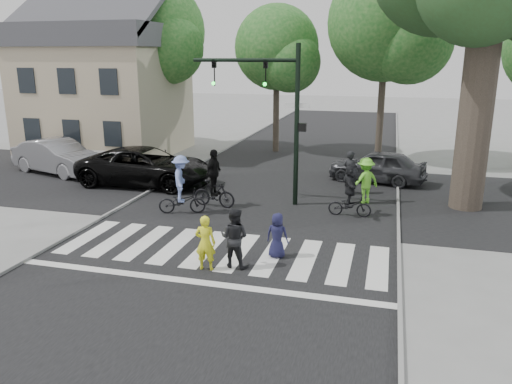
% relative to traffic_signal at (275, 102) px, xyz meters
% --- Properties ---
extents(ground, '(120.00, 120.00, 0.00)m').
position_rel_traffic_signal_xyz_m(ground, '(-0.35, -6.20, -3.90)').
color(ground, gray).
rests_on(ground, ground).
extents(road_stem, '(10.00, 70.00, 0.01)m').
position_rel_traffic_signal_xyz_m(road_stem, '(-0.35, -1.20, -3.90)').
color(road_stem, black).
rests_on(road_stem, ground).
extents(road_cross, '(70.00, 10.00, 0.01)m').
position_rel_traffic_signal_xyz_m(road_cross, '(-0.35, 1.80, -3.89)').
color(road_cross, black).
rests_on(road_cross, ground).
extents(curb_left, '(0.10, 70.00, 0.10)m').
position_rel_traffic_signal_xyz_m(curb_left, '(-5.40, -1.20, -3.85)').
color(curb_left, gray).
rests_on(curb_left, ground).
extents(curb_right, '(0.10, 70.00, 0.10)m').
position_rel_traffic_signal_xyz_m(curb_right, '(4.70, -1.20, -3.85)').
color(curb_right, gray).
rests_on(curb_right, ground).
extents(crosswalk, '(10.00, 3.85, 0.01)m').
position_rel_traffic_signal_xyz_m(crosswalk, '(-0.35, -5.54, -3.89)').
color(crosswalk, silver).
rests_on(crosswalk, ground).
extents(traffic_signal, '(4.45, 0.29, 6.00)m').
position_rel_traffic_signal_xyz_m(traffic_signal, '(0.00, 0.00, 0.00)').
color(traffic_signal, black).
rests_on(traffic_signal, ground).
extents(bg_tree_0, '(5.46, 5.20, 8.97)m').
position_rel_traffic_signal_xyz_m(bg_tree_0, '(-14.09, 9.80, 2.24)').
color(bg_tree_0, brown).
rests_on(bg_tree_0, ground).
extents(bg_tree_1, '(6.09, 5.80, 9.80)m').
position_rel_traffic_signal_xyz_m(bg_tree_1, '(-9.06, 9.28, 2.75)').
color(bg_tree_1, brown).
rests_on(bg_tree_1, ground).
extents(bg_tree_2, '(5.04, 4.80, 8.40)m').
position_rel_traffic_signal_xyz_m(bg_tree_2, '(-2.11, 10.42, 1.88)').
color(bg_tree_2, brown).
rests_on(bg_tree_2, ground).
extents(bg_tree_3, '(6.30, 6.00, 10.20)m').
position_rel_traffic_signal_xyz_m(bg_tree_3, '(3.95, 9.07, 3.04)').
color(bg_tree_3, brown).
rests_on(bg_tree_3, ground).
extents(house, '(8.40, 8.10, 8.82)m').
position_rel_traffic_signal_xyz_m(house, '(-11.85, 7.78, -0.10)').
color(house, '#B1A88C').
rests_on(house, ground).
extents(pedestrian_woman, '(0.59, 0.42, 1.52)m').
position_rel_traffic_signal_xyz_m(pedestrian_woman, '(-0.33, -6.59, -3.14)').
color(pedestrian_woman, '#F5F825').
rests_on(pedestrian_woman, ground).
extents(pedestrian_child, '(0.67, 0.47, 1.31)m').
position_rel_traffic_signal_xyz_m(pedestrian_child, '(1.32, -5.25, -3.25)').
color(pedestrian_child, '#1A1B3D').
rests_on(pedestrian_child, ground).
extents(pedestrian_adult, '(0.88, 0.72, 1.67)m').
position_rel_traffic_signal_xyz_m(pedestrian_adult, '(0.35, -6.20, -3.07)').
color(pedestrian_adult, black).
rests_on(pedestrian_adult, ground).
extents(cyclist_left, '(1.79, 1.24, 2.14)m').
position_rel_traffic_signal_xyz_m(cyclist_left, '(-2.92, -2.15, -2.97)').
color(cyclist_left, black).
rests_on(cyclist_left, ground).
extents(cyclist_mid, '(1.74, 1.07, 2.21)m').
position_rel_traffic_signal_xyz_m(cyclist_mid, '(-2.07, -1.07, -2.99)').
color(cyclist_mid, black).
rests_on(cyclist_mid, ground).
extents(cyclist_right, '(1.53, 1.43, 1.93)m').
position_rel_traffic_signal_xyz_m(cyclist_right, '(3.00, -0.91, -3.04)').
color(cyclist_right, black).
rests_on(cyclist_right, ground).
extents(car_suv, '(6.01, 2.83, 1.66)m').
position_rel_traffic_signal_xyz_m(car_suv, '(-6.10, 1.29, -3.07)').
color(car_suv, black).
rests_on(car_suv, ground).
extents(car_silver, '(5.31, 3.12, 1.65)m').
position_rel_traffic_signal_xyz_m(car_silver, '(-11.30, 2.23, -3.07)').
color(car_silver, '#949499').
rests_on(car_silver, ground).
extents(car_grey, '(4.57, 2.61, 1.46)m').
position_rel_traffic_signal_xyz_m(car_grey, '(3.75, 4.49, -3.17)').
color(car_grey, '#313336').
rests_on(car_grey, ground).
extents(bystander_hivis, '(1.32, 1.24, 1.80)m').
position_rel_traffic_signal_xyz_m(bystander_hivis, '(3.41, 0.91, -3.00)').
color(bystander_hivis, '#76EB38').
rests_on(bystander_hivis, ground).
extents(bystander_dark, '(0.79, 0.72, 1.81)m').
position_rel_traffic_signal_xyz_m(bystander_dark, '(2.73, 2.13, -2.99)').
color(bystander_dark, black).
rests_on(bystander_dark, ground).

